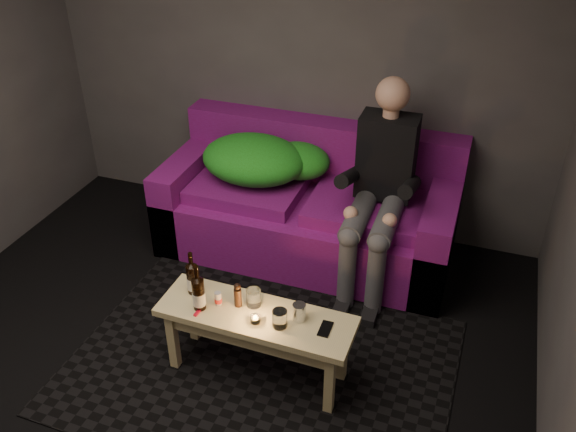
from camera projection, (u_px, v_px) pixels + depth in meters
name	position (u px, v px, depth m)	size (l,w,h in m)	color
floor	(169.00, 409.00, 3.51)	(4.50, 4.50, 0.00)	black
room	(180.00, 112.00, 3.00)	(4.50, 4.50, 4.50)	silver
rug	(261.00, 365.00, 3.78)	(2.31, 1.68, 0.01)	black
sofa	(310.00, 209.00, 4.70)	(2.19, 0.99, 0.94)	#7A1065
green_blanket	(262.00, 159.00, 4.60)	(0.96, 0.66, 0.33)	#248317
person	(380.00, 185.00, 4.18)	(0.39, 0.91, 1.46)	black
coffee_table	(256.00, 324.00, 3.54)	(1.16, 0.39, 0.47)	#DCC881
beer_bottle_a	(193.00, 278.00, 3.60)	(0.07, 0.07, 0.29)	black
beer_bottle_b	(199.00, 293.00, 3.48)	(0.08, 0.08, 0.30)	black
salt_shaker	(218.00, 299.00, 3.54)	(0.04, 0.04, 0.09)	silver
pepper_mill	(238.00, 297.00, 3.52)	(0.04, 0.04, 0.12)	black
tumbler_back	(254.00, 298.00, 3.53)	(0.09, 0.09, 0.10)	white
tealight	(255.00, 319.00, 3.42)	(0.06, 0.06, 0.04)	white
tumbler_front	(280.00, 319.00, 3.38)	(0.08, 0.08, 0.11)	white
steel_cup	(299.00, 312.00, 3.43)	(0.08, 0.08, 0.10)	silver
smartphone	(325.00, 329.00, 3.38)	(0.06, 0.13, 0.01)	black
red_lighter	(198.00, 312.00, 3.49)	(0.02, 0.07, 0.01)	red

